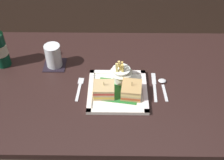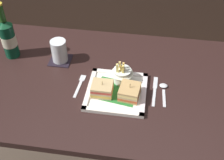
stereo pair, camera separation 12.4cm
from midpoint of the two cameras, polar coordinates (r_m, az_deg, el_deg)
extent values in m
cube|color=black|center=(1.30, 1.89, -0.79)|extent=(1.33, 0.75, 0.03)
cylinder|color=black|center=(1.91, -14.93, -1.16)|extent=(0.07, 0.07, 0.75)
cylinder|color=black|center=(1.85, 21.19, -4.91)|extent=(0.07, 0.07, 0.75)
cube|color=white|center=(1.24, 3.73, -2.49)|extent=(0.25, 0.25, 0.01)
cube|color=#24722D|center=(1.23, 3.75, -2.30)|extent=(0.19, 0.16, 0.00)
cube|color=white|center=(1.15, 3.17, -6.25)|extent=(0.25, 0.02, 0.01)
cube|color=white|center=(1.31, 4.26, 1.31)|extent=(0.25, 0.02, 0.01)
cube|color=white|center=(1.24, -1.51, -1.67)|extent=(0.02, 0.25, 0.01)
cube|color=white|center=(1.23, 9.06, -2.77)|extent=(0.02, 0.25, 0.01)
cube|color=tan|center=(1.22, 1.01, -2.58)|extent=(0.09, 0.08, 0.01)
cube|color=gold|center=(1.21, 1.02, -2.23)|extent=(0.09, 0.08, 0.01)
cube|color=tan|center=(1.20, 1.02, -1.88)|extent=(0.09, 0.08, 0.01)
cube|color=#CD4336|center=(1.20, 1.03, -1.53)|extent=(0.09, 0.08, 0.01)
cube|color=tan|center=(1.19, 1.04, -1.17)|extent=(0.09, 0.08, 0.01)
cylinder|color=tan|center=(1.20, 1.03, -1.54)|extent=(0.00, 0.00, 0.07)
cube|color=tan|center=(1.21, 6.31, -3.13)|extent=(0.09, 0.10, 0.01)
cube|color=#D0512E|center=(1.21, 6.35, -2.79)|extent=(0.09, 0.10, 0.01)
cube|color=tan|center=(1.20, 6.39, -2.44)|extent=(0.09, 0.10, 0.01)
cube|color=#F2D280|center=(1.19, 6.43, -2.09)|extent=(0.09, 0.10, 0.01)
cube|color=tan|center=(1.18, 6.47, -1.74)|extent=(0.09, 0.10, 0.01)
cylinder|color=tan|center=(1.19, 6.43, -2.08)|extent=(0.00, 0.00, 0.07)
cylinder|color=white|center=(1.26, 4.81, 0.85)|extent=(0.08, 0.08, 0.06)
cone|color=silver|center=(1.24, 4.88, 1.82)|extent=(0.10, 0.10, 0.03)
cube|color=#EAC66D|center=(1.22, 4.73, 1.96)|extent=(0.03, 0.01, 0.08)
cube|color=#EFD064|center=(1.22, 5.05, 1.48)|extent=(0.01, 0.01, 0.07)
cube|color=#F0DC79|center=(1.22, 3.95, 1.68)|extent=(0.01, 0.01, 0.07)
cube|color=#DFB256|center=(1.25, 5.00, 2.23)|extent=(0.01, 0.01, 0.06)
cube|color=#ECC971|center=(1.25, 4.30, 2.02)|extent=(0.01, 0.02, 0.05)
cube|color=#F0C375|center=(1.24, 5.23, 1.53)|extent=(0.02, 0.02, 0.05)
cylinder|color=#0A3F28|center=(1.44, -17.08, 7.19)|extent=(0.07, 0.07, 0.17)
cone|color=#0F4425|center=(1.39, -17.89, 10.38)|extent=(0.07, 0.07, 0.02)
cylinder|color=#1E501B|center=(1.36, -18.36, 12.17)|extent=(0.03, 0.03, 0.08)
cylinder|color=beige|center=(1.44, -17.10, 7.29)|extent=(0.07, 0.07, 0.05)
cube|color=black|center=(1.41, -7.51, 3.75)|extent=(0.10, 0.10, 0.00)
cylinder|color=silver|center=(1.37, -7.72, 5.54)|extent=(0.07, 0.07, 0.11)
cylinder|color=silver|center=(1.38, -7.63, 4.80)|extent=(0.07, 0.07, 0.06)
cube|color=silver|center=(1.25, -3.85, -1.88)|extent=(0.02, 0.11, 0.00)
cube|color=silver|center=(1.30, -3.04, 0.26)|extent=(0.03, 0.04, 0.00)
cube|color=silver|center=(1.24, 11.02, -3.43)|extent=(0.01, 0.11, 0.00)
cube|color=silver|center=(1.30, 11.15, -0.64)|extent=(0.02, 0.07, 0.00)
cube|color=silver|center=(1.24, 12.91, -3.61)|extent=(0.02, 0.10, 0.00)
ellipsoid|color=silver|center=(1.29, 12.72, -1.30)|extent=(0.04, 0.03, 0.01)
camera|label=1|loc=(0.06, -87.13, 2.71)|focal=47.00mm
camera|label=2|loc=(0.06, 92.87, -2.71)|focal=47.00mm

